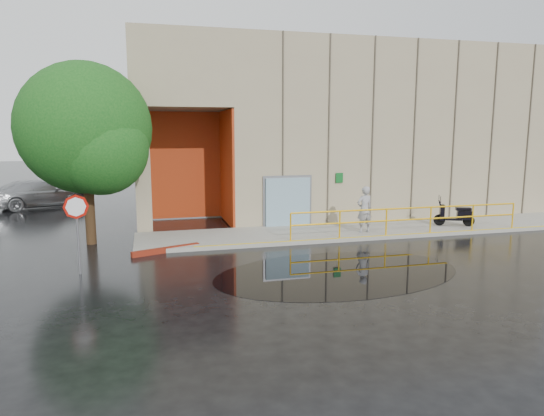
{
  "coord_description": "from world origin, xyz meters",
  "views": [
    {
      "loc": [
        -5.46,
        -13.27,
        4.07
      ],
      "look_at": [
        -1.23,
        3.0,
        1.4
      ],
      "focal_mm": 32.0,
      "sensor_mm": 36.0,
      "label": 1
    }
  ],
  "objects": [
    {
      "name": "ground",
      "position": [
        0.0,
        0.0,
        0.0
      ],
      "size": [
        120.0,
        120.0,
        0.0
      ],
      "primitive_type": "plane",
      "color": "black",
      "rests_on": "ground"
    },
    {
      "name": "red_curb",
      "position": [
        -4.91,
        3.1,
        0.09
      ],
      "size": [
        2.31,
        1.01,
        0.18
      ],
      "primitive_type": "cube",
      "rotation": [
        0.0,
        0.0,
        0.36
      ],
      "color": "maroon",
      "rests_on": "ground"
    },
    {
      "name": "stop_sign",
      "position": [
        -7.42,
        1.14,
        1.71
      ],
      "size": [
        0.68,
        0.21,
        2.31
      ],
      "rotation": [
        0.0,
        0.0,
        -0.15
      ],
      "color": "slate",
      "rests_on": "ground"
    },
    {
      "name": "tree_near",
      "position": [
        -7.36,
        4.95,
        3.99
      ],
      "size": [
        4.62,
        4.62,
        6.49
      ],
      "rotation": [
        0.0,
        0.0,
        -0.41
      ],
      "color": "#322010",
      "rests_on": "ground"
    },
    {
      "name": "car_c",
      "position": [
        -11.01,
        14.87,
        0.74
      ],
      "size": [
        5.53,
        4.11,
        1.49
      ],
      "primitive_type": "imported",
      "rotation": [
        0.0,
        0.0,
        2.02
      ],
      "color": "#9EA0A4",
      "rests_on": "ground"
    },
    {
      "name": "sidewalk",
      "position": [
        4.0,
        4.5,
        0.07
      ],
      "size": [
        20.0,
        3.0,
        0.15
      ],
      "primitive_type": "cube",
      "color": "gray",
      "rests_on": "ground"
    },
    {
      "name": "scooter",
      "position": [
        6.93,
        4.07,
        0.87
      ],
      "size": [
        1.66,
        1.14,
        1.26
      ],
      "rotation": [
        0.0,
        0.0,
        -0.43
      ],
      "color": "black",
      "rests_on": "sidewalk"
    },
    {
      "name": "building",
      "position": [
        5.1,
        10.98,
        4.21
      ],
      "size": [
        20.0,
        10.17,
        8.0
      ],
      "color": "gray",
      "rests_on": "ground"
    },
    {
      "name": "guardrail",
      "position": [
        4.25,
        3.15,
        0.68
      ],
      "size": [
        9.56,
        0.06,
        1.03
      ],
      "color": "#F5B00C",
      "rests_on": "sidewalk"
    },
    {
      "name": "person",
      "position": [
        2.7,
        3.82,
        1.06
      ],
      "size": [
        0.72,
        0.53,
        1.81
      ],
      "primitive_type": "imported",
      "rotation": [
        0.0,
        0.0,
        3.29
      ],
      "color": "#9A9A9E",
      "rests_on": "sidewalk"
    },
    {
      "name": "puddle",
      "position": [
        -0.17,
        -0.61,
        0.0
      ],
      "size": [
        7.77,
        5.18,
        0.01
      ],
      "primitive_type": "cube",
      "rotation": [
        0.0,
        0.0,
        0.09
      ],
      "color": "black",
      "rests_on": "ground"
    }
  ]
}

